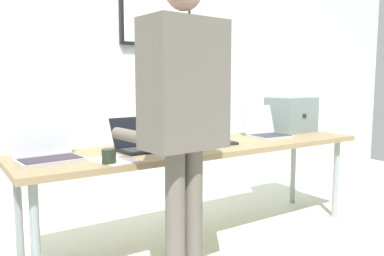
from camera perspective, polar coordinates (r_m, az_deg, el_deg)
ground at (r=3.18m, az=1.63°, el=-16.19°), size 8.00×8.00×0.04m
back_wall at (r=3.90m, az=-7.90°, el=7.39°), size 8.00×0.11×2.50m
workbench at (r=2.97m, az=1.68°, el=-3.41°), size 2.76×0.70×0.75m
equipment_box at (r=3.81m, az=14.25°, el=1.92°), size 0.41×0.33×0.33m
laptop_station_0 at (r=2.53m, az=-20.50°, el=-3.18°), size 0.39×0.33×0.25m
laptop_station_1 at (r=2.74m, az=-7.69°, el=-2.15°), size 0.34×0.34×0.22m
laptop_station_2 at (r=3.03m, az=2.46°, el=-1.02°), size 0.34×0.34×0.28m
laptop_station_3 at (r=3.44m, az=10.68°, el=-0.23°), size 0.34×0.35×0.26m
person at (r=2.09m, az=-1.32°, el=3.04°), size 0.47×0.62×1.78m
coffee_mug at (r=2.34m, az=-12.05°, el=-4.06°), size 0.08×0.08×0.08m
paper_sheet at (r=2.44m, az=-11.50°, el=-4.58°), size 0.28×0.34×0.00m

